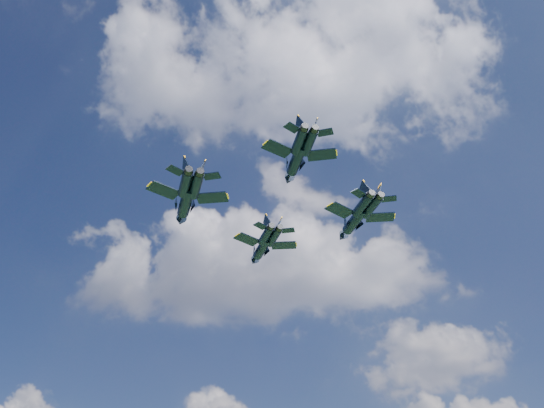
{
  "coord_description": "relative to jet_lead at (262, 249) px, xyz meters",
  "views": [
    {
      "loc": [
        11.1,
        -89.67,
        3.52
      ],
      "look_at": [
        -0.48,
        -2.67,
        63.28
      ],
      "focal_mm": 40.0,
      "sensor_mm": 36.0,
      "label": 1
    }
  ],
  "objects": [
    {
      "name": "jet_lead",
      "position": [
        0.0,
        0.0,
        0.0
      ],
      "size": [
        12.27,
        16.78,
        4.02
      ],
      "rotation": [
        0.0,
        0.0,
        0.44
      ],
      "color": "black"
    },
    {
      "name": "jet_right",
      "position": [
        18.62,
        -8.98,
        -0.76
      ],
      "size": [
        12.81,
        17.58,
        4.2
      ],
      "rotation": [
        0.0,
        0.0,
        0.43
      ],
      "color": "black"
    },
    {
      "name": "jet_slot",
      "position": [
        9.84,
        -29.47,
        -1.71
      ],
      "size": [
        11.45,
        15.77,
        3.73
      ],
      "rotation": [
        0.0,
        0.0,
        0.35
      ],
      "color": "black"
    },
    {
      "name": "jet_left",
      "position": [
        -9.91,
        -21.84,
        -2.77
      ],
      "size": [
        13.07,
        18.09,
        4.3
      ],
      "rotation": [
        0.0,
        0.0,
        0.4
      ],
      "color": "black"
    }
  ]
}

